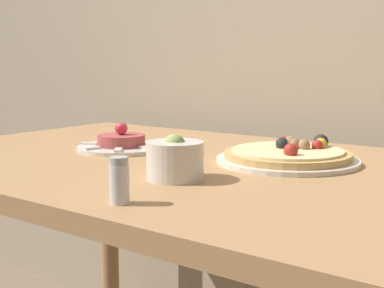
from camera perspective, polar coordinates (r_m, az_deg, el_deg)
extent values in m
cube|color=#AD7F51|center=(1.17, -0.43, -2.56)|extent=(1.36, 0.85, 0.03)
cylinder|color=#AD7F51|center=(1.93, -8.78, -9.58)|extent=(0.06, 0.06, 0.71)
cylinder|color=silver|center=(1.16, 10.12, -1.74)|extent=(0.30, 0.30, 0.01)
cylinder|color=tan|center=(1.15, 10.14, -1.15)|extent=(0.27, 0.27, 0.01)
cylinder|color=beige|center=(1.15, 10.15, -0.68)|extent=(0.24, 0.24, 0.00)
sphere|color=#B22D23|center=(1.18, 13.20, -0.12)|extent=(0.02, 0.02, 0.02)
sphere|color=black|center=(1.21, 13.57, 0.25)|extent=(0.03, 0.03, 0.03)
sphere|color=gold|center=(1.19, 13.60, 0.01)|extent=(0.03, 0.03, 0.03)
sphere|color=#B22D23|center=(1.20, 9.85, 0.20)|extent=(0.03, 0.03, 0.03)
sphere|color=#997047|center=(1.18, 10.45, 0.09)|extent=(0.03, 0.03, 0.03)
sphere|color=#997047|center=(1.17, 10.86, -0.04)|extent=(0.03, 0.03, 0.03)
sphere|color=#997047|center=(1.17, 11.87, -0.12)|extent=(0.03, 0.03, 0.03)
sphere|color=#B22D23|center=(1.08, 10.49, -0.69)|extent=(0.03, 0.03, 0.03)
sphere|color=#997047|center=(1.17, 10.14, -0.08)|extent=(0.02, 0.02, 0.02)
sphere|color=black|center=(1.17, 9.61, 0.01)|extent=(0.03, 0.03, 0.03)
cylinder|color=silver|center=(1.32, -7.52, -0.40)|extent=(0.22, 0.22, 0.01)
cylinder|color=#A84747|center=(1.31, -7.54, 0.40)|extent=(0.12, 0.12, 0.03)
sphere|color=#E0384C|center=(1.31, -7.57, 1.67)|extent=(0.03, 0.03, 0.03)
cube|color=white|center=(1.26, -4.82, -0.40)|extent=(0.04, 0.02, 0.01)
cube|color=white|center=(1.33, -3.99, 0.08)|extent=(0.04, 0.04, 0.01)
cube|color=white|center=(1.39, -5.77, 0.42)|extent=(0.02, 0.04, 0.01)
cube|color=white|center=(1.39, -8.72, 0.40)|extent=(0.04, 0.03, 0.01)
cube|color=white|center=(1.34, -10.89, 0.04)|extent=(0.04, 0.03, 0.01)
cube|color=white|center=(1.27, -10.65, -0.43)|extent=(0.02, 0.04, 0.01)
cube|color=white|center=(1.24, -7.88, -0.64)|extent=(0.04, 0.04, 0.01)
cylinder|color=silver|center=(0.97, -1.80, -1.77)|extent=(0.11, 0.11, 0.07)
sphere|color=#A3B25B|center=(0.97, -1.90, -0.01)|extent=(0.04, 0.04, 0.04)
sphere|color=#B7BC70|center=(0.97, -1.73, -0.05)|extent=(0.03, 0.03, 0.03)
sphere|color=#668E42|center=(0.97, -1.74, -0.05)|extent=(0.04, 0.04, 0.04)
cylinder|color=silver|center=(0.81, -7.75, -4.28)|extent=(0.03, 0.03, 0.06)
cylinder|color=#B2B2B7|center=(0.81, -7.80, -1.79)|extent=(0.03, 0.03, 0.01)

